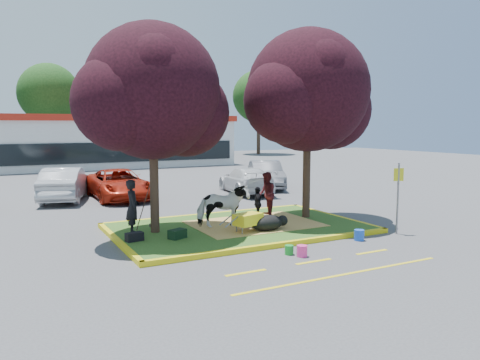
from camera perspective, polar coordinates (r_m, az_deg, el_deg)
name	(u,v)px	position (r m, az deg, el deg)	size (l,w,h in m)	color
ground	(239,230)	(15.91, -0.12, -6.11)	(90.00, 90.00, 0.00)	#424244
median_island	(239,228)	(15.90, -0.12, -5.84)	(8.00, 5.00, 0.15)	#2A4E18
curb_near	(280,245)	(13.72, 4.90, -7.88)	(8.30, 0.16, 0.15)	yellow
curb_far	(208,215)	(18.18, -3.89, -4.28)	(8.30, 0.16, 0.15)	yellow
curb_left	(118,241)	(14.52, -14.67, -7.26)	(0.16, 5.30, 0.15)	yellow
curb_right	(334,217)	(18.11, 11.44, -4.44)	(0.16, 5.30, 0.15)	yellow
straw_bedding	(254,224)	(16.16, 1.77, -5.35)	(4.20, 3.00, 0.01)	tan
tree_purple_left	(153,98)	(14.84, -10.54, 9.81)	(5.06, 4.20, 6.51)	black
tree_purple_right	(309,96)	(17.25, 8.37, 10.06)	(5.30, 4.40, 6.82)	black
fire_lane_stripe_a	(246,273)	(11.42, 0.72, -11.23)	(1.10, 0.12, 0.01)	yellow
fire_lane_stripe_b	(314,262)	(12.46, 8.97, -9.79)	(1.10, 0.12, 0.01)	yellow
fire_lane_stripe_c	(372,252)	(13.71, 15.77, -8.44)	(1.10, 0.12, 0.01)	yellow
fire_lane_long	(344,274)	(11.56, 12.58, -11.18)	(6.00, 0.10, 0.01)	yellow
retail_building	(112,140)	(42.77, -15.28, 4.70)	(20.40, 8.40, 4.40)	silver
treeline	(83,85)	(52.23, -18.62, 10.91)	(46.58, 7.80, 14.63)	black
cow	(223,206)	(15.49, -2.10, -3.21)	(0.77, 1.69, 1.43)	white
calf	(267,223)	(15.13, 3.31, -5.24)	(1.15, 0.65, 0.50)	black
handler	(133,207)	(14.92, -12.97, -3.21)	(0.62, 0.41, 1.71)	black
visitor_a	(266,194)	(17.44, 3.24, -1.73)	(0.80, 0.63, 1.65)	#441316
visitor_b	(258,204)	(16.69, 2.16, -2.89)	(0.70, 0.29, 1.20)	black
wheelbarrow	(248,219)	(14.81, 1.02, -4.83)	(1.60, 0.77, 0.61)	black
gear_bag_dark	(134,237)	(14.12, -12.75, -6.77)	(0.50, 0.27, 0.25)	black
gear_bag_green	(177,234)	(14.20, -7.64, -6.53)	(0.52, 0.32, 0.28)	black
sign_post	(398,191)	(15.95, 18.71, -1.27)	(0.31, 0.15, 2.32)	slate
bucket_green	(289,250)	(12.99, 6.00, -8.48)	(0.24, 0.24, 0.26)	#179A27
bucket_pink	(302,251)	(12.83, 7.57, -8.58)	(0.29, 0.29, 0.31)	#FA3792
bucket_blue	(359,235)	(14.92, 14.32, -6.53)	(0.31, 0.31, 0.33)	blue
car_silver	(65,184)	(23.54, -20.59, -0.44)	(1.67, 4.78, 1.57)	#ACAFB4
car_red	(119,184)	(23.26, -14.58, -0.49)	(2.36, 5.13, 1.43)	#A8200E
car_white	(246,180)	(24.46, 0.72, -0.02)	(1.90, 4.67, 1.36)	silver
car_grey	(266,175)	(26.49, 3.17, 0.66)	(1.62, 4.63, 1.53)	#5A5B61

